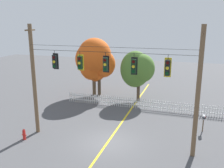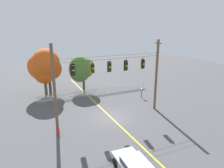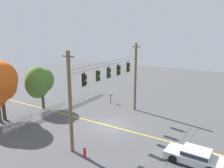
{
  "view_description": "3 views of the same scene",
  "coord_description": "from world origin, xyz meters",
  "px_view_note": "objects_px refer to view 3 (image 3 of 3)",
  "views": [
    {
      "loc": [
        5.2,
        -15.2,
        8.44
      ],
      "look_at": [
        0.38,
        -0.17,
        4.44
      ],
      "focal_mm": 39.02,
      "sensor_mm": 36.0,
      "label": 1
    },
    {
      "loc": [
        -8.71,
        -19.16,
        9.94
      ],
      "look_at": [
        0.14,
        0.01,
        3.84
      ],
      "focal_mm": 33.14,
      "sensor_mm": 36.0,
      "label": 2
    },
    {
      "loc": [
        -18.34,
        -11.66,
        9.84
      ],
      "look_at": [
        -0.24,
        -0.41,
        4.67
      ],
      "focal_mm": 35.67,
      "sensor_mm": 36.0,
      "label": 3
    }
  ],
  "objects_px": {
    "traffic_signal_northbound_primary": "(119,70)",
    "traffic_signal_westbound_side": "(98,76)",
    "parked_car": "(195,156)",
    "traffic_signal_northbound_secondary": "(109,73)",
    "autumn_maple_mid": "(0,89)",
    "traffic_signal_eastbound_side": "(85,80)",
    "autumn_oak_far_east": "(40,82)",
    "fire_hydrant": "(85,152)",
    "traffic_signal_southbound_primary": "(128,67)",
    "roadside_mailbox": "(111,95)"
  },
  "relations": [
    {
      "from": "traffic_signal_eastbound_side",
      "to": "traffic_signal_northbound_primary",
      "type": "height_order",
      "value": "same"
    },
    {
      "from": "traffic_signal_northbound_primary",
      "to": "traffic_signal_westbound_side",
      "type": "bearing_deg",
      "value": -179.99
    },
    {
      "from": "traffic_signal_westbound_side",
      "to": "traffic_signal_northbound_primary",
      "type": "height_order",
      "value": "same"
    },
    {
      "from": "traffic_signal_northbound_primary",
      "to": "roadside_mailbox",
      "type": "relative_size",
      "value": 1.04
    },
    {
      "from": "traffic_signal_southbound_primary",
      "to": "autumn_maple_mid",
      "type": "xyz_separation_m",
      "value": [
        -8.81,
        11.22,
        -2.12
      ]
    },
    {
      "from": "traffic_signal_northbound_primary",
      "to": "autumn_maple_mid",
      "type": "bearing_deg",
      "value": 120.73
    },
    {
      "from": "autumn_oak_far_east",
      "to": "roadside_mailbox",
      "type": "relative_size",
      "value": 4.03
    },
    {
      "from": "fire_hydrant",
      "to": "autumn_oak_far_east",
      "type": "bearing_deg",
      "value": 63.28
    },
    {
      "from": "parked_car",
      "to": "fire_hydrant",
      "type": "relative_size",
      "value": 5.2
    },
    {
      "from": "traffic_signal_northbound_secondary",
      "to": "autumn_oak_far_east",
      "type": "distance_m",
      "value": 10.6
    },
    {
      "from": "traffic_signal_northbound_primary",
      "to": "parked_car",
      "type": "distance_m",
      "value": 11.15
    },
    {
      "from": "traffic_signal_northbound_primary",
      "to": "fire_hydrant",
      "type": "bearing_deg",
      "value": -169.37
    },
    {
      "from": "parked_car",
      "to": "traffic_signal_northbound_secondary",
      "type": "bearing_deg",
      "value": 76.61
    },
    {
      "from": "traffic_signal_northbound_primary",
      "to": "fire_hydrant",
      "type": "xyz_separation_m",
      "value": [
        -7.84,
        -1.47,
        -5.29
      ]
    },
    {
      "from": "parked_car",
      "to": "roadside_mailbox",
      "type": "bearing_deg",
      "value": 55.84
    },
    {
      "from": "traffic_signal_eastbound_side",
      "to": "parked_car",
      "type": "bearing_deg",
      "value": -79.39
    },
    {
      "from": "traffic_signal_southbound_primary",
      "to": "parked_car",
      "type": "distance_m",
      "value": 12.11
    },
    {
      "from": "traffic_signal_northbound_secondary",
      "to": "fire_hydrant",
      "type": "xyz_separation_m",
      "value": [
        -5.91,
        -1.47,
        -5.32
      ]
    },
    {
      "from": "traffic_signal_eastbound_side",
      "to": "traffic_signal_northbound_secondary",
      "type": "relative_size",
      "value": 1.0
    },
    {
      "from": "traffic_signal_eastbound_side",
      "to": "traffic_signal_northbound_secondary",
      "type": "bearing_deg",
      "value": -0.0
    },
    {
      "from": "traffic_signal_northbound_secondary",
      "to": "autumn_oak_far_east",
      "type": "bearing_deg",
      "value": 89.68
    },
    {
      "from": "traffic_signal_eastbound_side",
      "to": "fire_hydrant",
      "type": "distance_m",
      "value": 5.9
    },
    {
      "from": "parked_car",
      "to": "fire_hydrant",
      "type": "distance_m",
      "value": 8.45
    },
    {
      "from": "traffic_signal_northbound_secondary",
      "to": "parked_car",
      "type": "xyz_separation_m",
      "value": [
        -2.15,
        -9.04,
        -5.12
      ]
    },
    {
      "from": "autumn_maple_mid",
      "to": "autumn_oak_far_east",
      "type": "xyz_separation_m",
      "value": [
        4.79,
        -0.85,
        -0.06
      ]
    },
    {
      "from": "traffic_signal_southbound_primary",
      "to": "traffic_signal_eastbound_side",
      "type": "bearing_deg",
      "value": -180.0
    },
    {
      "from": "parked_car",
      "to": "autumn_oak_far_east",
      "type": "bearing_deg",
      "value": 83.51
    },
    {
      "from": "autumn_maple_mid",
      "to": "parked_car",
      "type": "distance_m",
      "value": 20.65
    },
    {
      "from": "traffic_signal_southbound_primary",
      "to": "fire_hydrant",
      "type": "distance_m",
      "value": 11.41
    },
    {
      "from": "autumn_oak_far_east",
      "to": "parked_car",
      "type": "xyz_separation_m",
      "value": [
        -2.21,
        -19.41,
        -2.94
      ]
    },
    {
      "from": "parked_car",
      "to": "roadside_mailbox",
      "type": "height_order",
      "value": "roadside_mailbox"
    },
    {
      "from": "traffic_signal_northbound_secondary",
      "to": "roadside_mailbox",
      "type": "bearing_deg",
      "value": 31.13
    },
    {
      "from": "traffic_signal_northbound_primary",
      "to": "autumn_oak_far_east",
      "type": "distance_m",
      "value": 10.76
    },
    {
      "from": "traffic_signal_westbound_side",
      "to": "autumn_oak_far_east",
      "type": "distance_m",
      "value": 10.78
    },
    {
      "from": "traffic_signal_northbound_primary",
      "to": "roadside_mailbox",
      "type": "distance_m",
      "value": 7.8
    },
    {
      "from": "autumn_maple_mid",
      "to": "autumn_oak_far_east",
      "type": "bearing_deg",
      "value": -10.03
    },
    {
      "from": "traffic_signal_northbound_secondary",
      "to": "traffic_signal_southbound_primary",
      "type": "distance_m",
      "value": 4.08
    },
    {
      "from": "traffic_signal_northbound_secondary",
      "to": "traffic_signal_southbound_primary",
      "type": "bearing_deg",
      "value": 0.01
    },
    {
      "from": "traffic_signal_southbound_primary",
      "to": "fire_hydrant",
      "type": "height_order",
      "value": "traffic_signal_southbound_primary"
    },
    {
      "from": "autumn_maple_mid",
      "to": "fire_hydrant",
      "type": "relative_size",
      "value": 6.51
    },
    {
      "from": "traffic_signal_eastbound_side",
      "to": "autumn_maple_mid",
      "type": "height_order",
      "value": "traffic_signal_eastbound_side"
    },
    {
      "from": "traffic_signal_eastbound_side",
      "to": "traffic_signal_northbound_primary",
      "type": "relative_size",
      "value": 0.98
    },
    {
      "from": "autumn_maple_mid",
      "to": "parked_car",
      "type": "relative_size",
      "value": 1.25
    },
    {
      "from": "parked_car",
      "to": "autumn_maple_mid",
      "type": "bearing_deg",
      "value": 97.27
    },
    {
      "from": "traffic_signal_westbound_side",
      "to": "autumn_oak_far_east",
      "type": "height_order",
      "value": "traffic_signal_westbound_side"
    },
    {
      "from": "traffic_signal_northbound_secondary",
      "to": "traffic_signal_southbound_primary",
      "type": "xyz_separation_m",
      "value": [
        4.08,
        0.0,
        -0.0
      ]
    },
    {
      "from": "traffic_signal_northbound_secondary",
      "to": "autumn_oak_far_east",
      "type": "relative_size",
      "value": 0.25
    },
    {
      "from": "autumn_oak_far_east",
      "to": "fire_hydrant",
      "type": "bearing_deg",
      "value": -116.72
    },
    {
      "from": "autumn_maple_mid",
      "to": "parked_car",
      "type": "height_order",
      "value": "autumn_maple_mid"
    },
    {
      "from": "roadside_mailbox",
      "to": "fire_hydrant",
      "type": "bearing_deg",
      "value": -156.33
    }
  ]
}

